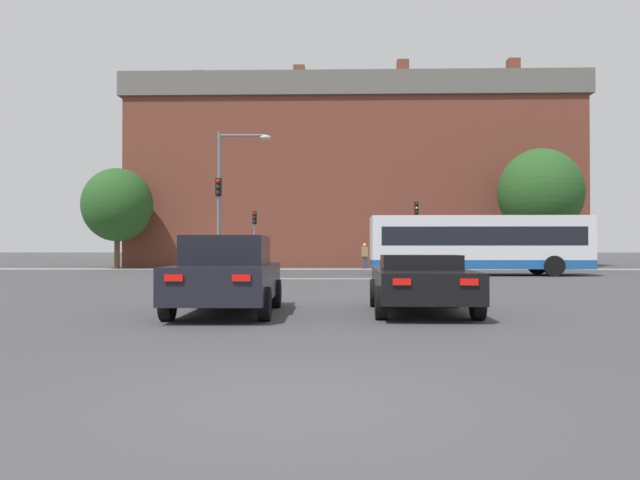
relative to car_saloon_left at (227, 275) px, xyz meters
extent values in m
plane|color=#3D3D3F|center=(1.87, -7.41, -0.80)|extent=(400.00, 400.00, 0.00)
cube|color=silver|center=(1.87, 14.79, -0.80)|extent=(7.79, 0.30, 0.01)
cube|color=gray|center=(1.87, 27.54, -0.80)|extent=(68.65, 2.50, 0.01)
cube|color=brown|center=(3.49, 35.82, 5.22)|extent=(32.45, 10.92, 12.05)
cube|color=#5B5954|center=(3.49, 35.82, 12.10)|extent=(33.10, 11.36, 1.71)
cube|color=brown|center=(-9.03, 38.19, 14.06)|extent=(0.90, 0.90, 2.22)
cube|color=brown|center=(-0.69, 36.84, 14.06)|extent=(0.90, 0.90, 2.22)
cube|color=brown|center=(7.46, 35.58, 14.06)|extent=(0.90, 0.90, 2.22)
cube|color=brown|center=(15.97, 35.50, 14.06)|extent=(0.90, 0.90, 2.22)
cube|color=black|center=(0.00, 0.01, -0.14)|extent=(1.95, 4.34, 0.69)
cube|color=black|center=(0.00, -0.03, 0.51)|extent=(1.65, 1.97, 0.59)
cylinder|color=black|center=(-0.92, 1.33, -0.48)|extent=(0.23, 0.64, 0.64)
cylinder|color=black|center=(0.88, 1.36, -0.48)|extent=(0.23, 0.64, 0.64)
cylinder|color=black|center=(-0.88, -1.34, -0.48)|extent=(0.23, 0.64, 0.64)
cylinder|color=black|center=(0.92, -1.31, -0.48)|extent=(0.23, 0.64, 0.64)
cube|color=red|center=(-0.54, -2.17, 0.04)|extent=(0.32, 0.06, 0.12)
cube|color=red|center=(0.62, -2.15, 0.04)|extent=(0.32, 0.06, 0.12)
cube|color=black|center=(4.03, 0.31, -0.19)|extent=(1.97, 4.31, 0.59)
cube|color=black|center=(4.03, 0.42, 0.25)|extent=(1.65, 1.31, 0.30)
cylinder|color=black|center=(3.15, 1.65, -0.48)|extent=(0.23, 0.64, 0.64)
cylinder|color=black|center=(4.96, 1.62, -0.48)|extent=(0.23, 0.64, 0.64)
cylinder|color=black|center=(3.10, -1.00, -0.48)|extent=(0.23, 0.64, 0.64)
cylinder|color=black|center=(4.91, -1.03, -0.48)|extent=(0.23, 0.64, 0.64)
cube|color=red|center=(3.40, -1.84, -0.04)|extent=(0.32, 0.06, 0.12)
cube|color=red|center=(4.57, -1.86, -0.04)|extent=(0.32, 0.06, 0.12)
cube|color=silver|center=(9.37, 18.50, 0.85)|extent=(10.70, 2.57, 2.60)
cube|color=#194C8E|center=(9.37, 18.50, -0.23)|extent=(10.72, 2.59, 0.44)
cube|color=black|center=(9.37, 18.50, 1.15)|extent=(9.85, 2.60, 0.90)
cylinder|color=black|center=(6.05, 17.27, -0.30)|extent=(1.00, 0.28, 1.00)
cylinder|color=black|center=(6.05, 19.74, -0.30)|extent=(1.00, 0.28, 1.00)
cylinder|color=black|center=(12.69, 17.27, -0.30)|extent=(1.00, 0.28, 1.00)
cylinder|color=black|center=(12.69, 19.74, -0.30)|extent=(1.00, 0.28, 1.00)
cylinder|color=slate|center=(7.37, 26.90, 0.95)|extent=(0.12, 0.12, 3.51)
cube|color=black|center=(7.37, 26.90, 3.10)|extent=(0.26, 0.20, 0.80)
sphere|color=black|center=(7.37, 26.77, 3.36)|extent=(0.17, 0.17, 0.17)
sphere|color=orange|center=(7.37, 26.77, 3.10)|extent=(0.17, 0.17, 0.17)
sphere|color=black|center=(7.37, 26.77, 2.85)|extent=(0.17, 0.17, 0.17)
cylinder|color=slate|center=(-2.92, 26.62, 0.65)|extent=(0.12, 0.12, 2.91)
cube|color=black|center=(-2.92, 26.62, 2.50)|extent=(0.26, 0.20, 0.80)
sphere|color=red|center=(-2.92, 26.49, 2.76)|extent=(0.17, 0.17, 0.17)
sphere|color=black|center=(-2.92, 26.49, 2.50)|extent=(0.17, 0.17, 0.17)
sphere|color=black|center=(-2.92, 26.49, 2.25)|extent=(0.17, 0.17, 0.17)
cylinder|color=slate|center=(-3.00, 14.87, 1.04)|extent=(0.12, 0.12, 3.69)
cube|color=black|center=(-3.00, 14.87, 3.28)|extent=(0.26, 0.20, 0.80)
sphere|color=red|center=(-3.00, 14.74, 3.54)|extent=(0.17, 0.17, 0.17)
sphere|color=black|center=(-3.00, 14.74, 3.28)|extent=(0.17, 0.17, 0.17)
sphere|color=black|center=(-3.00, 14.74, 3.03)|extent=(0.17, 0.17, 0.17)
cylinder|color=slate|center=(-3.08, 15.45, 2.53)|extent=(0.16, 0.16, 6.66)
cylinder|color=slate|center=(-2.02, 15.45, 5.71)|extent=(2.11, 0.10, 0.10)
ellipsoid|color=#B2B2B7|center=(-0.97, 15.45, 5.61)|extent=(0.50, 0.36, 0.22)
cylinder|color=#333851|center=(4.07, 28.38, -0.40)|extent=(0.13, 0.13, 0.81)
cylinder|color=#333851|center=(4.23, 28.41, -0.40)|extent=(0.13, 0.13, 0.81)
cube|color=olive|center=(4.15, 28.39, 0.32)|extent=(0.43, 0.29, 0.64)
sphere|color=tan|center=(4.15, 28.39, 0.76)|extent=(0.24, 0.24, 0.24)
cylinder|color=black|center=(11.48, 27.53, -0.42)|extent=(0.13, 0.13, 0.77)
cylinder|color=black|center=(11.56, 27.37, -0.42)|extent=(0.13, 0.13, 0.77)
cube|color=tan|center=(11.52, 27.45, 0.28)|extent=(0.37, 0.46, 0.61)
sphere|color=tan|center=(11.52, 27.45, 0.70)|extent=(0.23, 0.23, 0.23)
cylinder|color=brown|center=(4.61, 26.63, -0.36)|extent=(0.13, 0.13, 0.88)
cylinder|color=brown|center=(4.60, 26.80, -0.36)|extent=(0.13, 0.13, 0.88)
cube|color=navy|center=(4.60, 26.72, 0.43)|extent=(0.24, 0.41, 0.70)
sphere|color=tan|center=(4.60, 26.72, 0.91)|extent=(0.26, 0.26, 0.26)
cylinder|color=#4C3823|center=(15.33, 27.30, 0.52)|extent=(0.36, 0.36, 2.64)
ellipsoid|color=#234C1E|center=(15.33, 27.30, 4.12)|extent=(5.36, 5.36, 5.63)
cylinder|color=#4C3823|center=(-12.25, 28.07, 0.33)|extent=(0.36, 0.36, 2.28)
ellipsoid|color=#234C1E|center=(-12.25, 28.07, 3.44)|extent=(4.62, 4.62, 4.85)
camera|label=1|loc=(2.24, -12.82, 0.54)|focal=35.00mm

